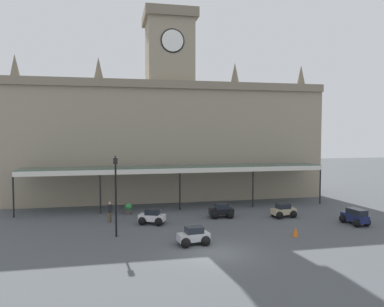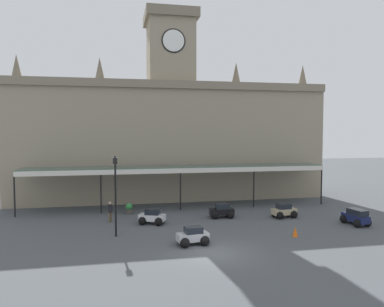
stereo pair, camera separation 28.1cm
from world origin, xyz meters
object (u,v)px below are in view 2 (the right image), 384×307
Objects in this scene: car_navy_estate at (356,218)px; planter_forecourt_centre at (129,209)px; car_beige_sedan at (284,212)px; pedestrian_crossing_forecourt at (110,211)px; car_white_sedan at (152,218)px; car_black_sedan at (222,212)px; traffic_cone at (295,232)px; car_silver_sedan at (193,237)px; victorian_lamppost at (115,187)px.

car_navy_estate reaches higher than planter_forecourt_centre.
car_beige_sedan is 14.58m from pedestrian_crossing_forecourt.
car_white_sedan and car_black_sedan have the same top height.
car_black_sedan is 2.17× the size of planter_forecourt_centre.
car_beige_sedan is 5.32m from car_black_sedan.
traffic_cone is 0.72× the size of planter_forecourt_centre.
car_beige_sedan is at bearing 142.78° from car_navy_estate.
planter_forecourt_centre is at bearing 139.95° from traffic_cone.
car_silver_sedan is (-13.58, -2.53, -0.06)m from car_navy_estate.
car_silver_sedan is 1.03× the size of car_black_sedan.
planter_forecourt_centre reaches higher than traffic_cone.
victorian_lamppost is at bearing 149.29° from car_silver_sedan.
car_navy_estate is at bearing -37.22° from car_beige_sedan.
victorian_lamppost is at bearing 168.65° from traffic_cone.
planter_forecourt_centre is (-3.81, 9.86, -0.01)m from car_silver_sedan.
traffic_cone is (-1.74, -5.47, -0.16)m from car_beige_sedan.
car_navy_estate is 10.63m from car_black_sedan.
car_beige_sedan and car_black_sedan have the same top height.
car_silver_sedan is 7.40m from traffic_cone.
car_silver_sedan is 3.09× the size of traffic_cone.
planter_forecourt_centre is (-7.71, 2.94, -0.01)m from car_black_sedan.
planter_forecourt_centre is at bearing 157.14° from car_navy_estate.
car_white_sedan is 0.39× the size of victorian_lamppost.
car_beige_sedan is 14.64m from victorian_lamppost.
pedestrian_crossing_forecourt reaches higher than traffic_cone.
pedestrian_crossing_forecourt is at bearing 159.86° from car_white_sedan.
car_black_sedan is 8.25m from planter_forecourt_centre.
pedestrian_crossing_forecourt is 14.43m from traffic_cone.
car_navy_estate is 13.81m from car_silver_sedan.
car_beige_sedan is at bearing 72.36° from traffic_cone.
car_beige_sedan is at bearing 0.01° from car_white_sedan.
car_navy_estate is 18.71m from victorian_lamppost.
planter_forecourt_centre is at bearing 113.35° from car_white_sedan.
car_white_sedan is 1.04× the size of car_silver_sedan.
pedestrian_crossing_forecourt is (-14.52, 1.20, 0.41)m from car_beige_sedan.
car_black_sedan is 1.25× the size of pedestrian_crossing_forecourt.
car_white_sedan is 3.53m from pedestrian_crossing_forecourt.
car_beige_sedan and car_silver_sedan have the same top height.
pedestrian_crossing_forecourt is 1.74× the size of planter_forecourt_centre.
pedestrian_crossing_forecourt is at bearing 127.20° from car_silver_sedan.
car_navy_estate is at bearing -1.19° from victorian_lamppost.
car_navy_estate is 1.09× the size of car_silver_sedan.
car_navy_estate is at bearing 10.54° from car_silver_sedan.
pedestrian_crossing_forecourt is at bearing -120.05° from planter_forecourt_centre.
pedestrian_crossing_forecourt is (-9.30, 0.19, 0.41)m from car_black_sedan.
pedestrian_crossing_forecourt is (-5.40, 7.12, 0.41)m from car_silver_sedan.
victorian_lamppost is (0.50, -4.20, 2.56)m from pedestrian_crossing_forecourt.
car_white_sedan is 0.96× the size of car_navy_estate.
victorian_lamppost is (-14.02, -3.00, 2.96)m from car_beige_sedan.
car_silver_sedan is (2.11, -5.91, 0.00)m from car_white_sedan.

